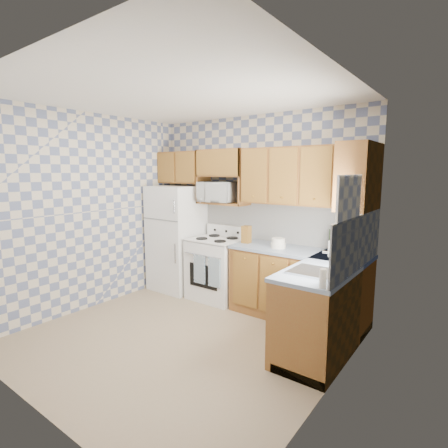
{
  "coord_description": "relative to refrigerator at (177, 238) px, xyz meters",
  "views": [
    {
      "loc": [
        2.65,
        -2.75,
        1.91
      ],
      "look_at": [
        0.05,
        0.75,
        1.25
      ],
      "focal_mm": 28.0,
      "sensor_mm": 36.0,
      "label": 1
    }
  ],
  "objects": [
    {
      "name": "knife_block",
      "position": [
        1.32,
        0.02,
        0.2
      ],
      "size": [
        0.11,
        0.11,
        0.24
      ],
      "primitive_type": "cube",
      "rotation": [
        0.0,
        0.0,
        0.04
      ],
      "color": "brown",
      "rests_on": "countertop_back"
    },
    {
      "name": "bottle_1",
      "position": [
        2.76,
        -0.03,
        0.23
      ],
      "size": [
        0.07,
        0.07,
        0.31
      ],
      "primitive_type": "cylinder",
      "color": "black",
      "rests_on": "countertop_back"
    },
    {
      "name": "backsplash_right",
      "position": [
        2.96,
        -0.45,
        0.36
      ],
      "size": [
        0.02,
        1.6,
        0.56
      ],
      "primitive_type": "cube",
      "color": "white",
      "rests_on": "right_wall"
    },
    {
      "name": "refrigerator",
      "position": [
        0.0,
        0.0,
        0.0
      ],
      "size": [
        0.75,
        0.7,
        1.68
      ],
      "primitive_type": "cube",
      "color": "white",
      "rests_on": "floor"
    },
    {
      "name": "floor",
      "position": [
        1.27,
        -1.25,
        -0.84
      ],
      "size": [
        3.4,
        3.4,
        0.0
      ],
      "primitive_type": "plane",
      "color": "#8E785B",
      "rests_on": "ground"
    },
    {
      "name": "microwave_shelf",
      "position": [
        0.8,
        0.19,
        0.6
      ],
      "size": [
        0.8,
        0.33,
        0.03
      ],
      "primitive_type": "cube",
      "color": "brown",
      "rests_on": "back_wall"
    },
    {
      "name": "electric_kettle",
      "position": [
        2.59,
        -0.04,
        0.17
      ],
      "size": [
        0.15,
        0.15,
        0.18
      ],
      "primitive_type": "cylinder",
      "color": "white",
      "rests_on": "countertop_back"
    },
    {
      "name": "upper_cabinets_fridge",
      "position": [
        -0.02,
        0.19,
        1.13
      ],
      "size": [
        0.82,
        0.33,
        0.5
      ],
      "primitive_type": "cube",
      "color": "brown",
      "rests_on": "back_wall"
    },
    {
      "name": "sink",
      "position": [
        2.67,
        -0.8,
        0.09
      ],
      "size": [
        0.48,
        0.4,
        0.03
      ],
      "primitive_type": "cube",
      "color": "#B7B7BC",
      "rests_on": "countertop_right"
    },
    {
      "name": "bottle_2",
      "position": [
        2.81,
        0.07,
        0.22
      ],
      "size": [
        0.07,
        0.07,
        0.29
      ],
      "primitive_type": "cylinder",
      "color": "#51290E",
      "rests_on": "countertop_back"
    },
    {
      "name": "bottle_0",
      "position": [
        2.66,
        0.03,
        0.25
      ],
      "size": [
        0.07,
        0.07,
        0.33
      ],
      "primitive_type": "cylinder",
      "color": "black",
      "rests_on": "countertop_back"
    },
    {
      "name": "soap_bottle",
      "position": [
        2.89,
        -1.2,
        0.17
      ],
      "size": [
        0.06,
        0.06,
        0.17
      ],
      "primitive_type": "cylinder",
      "color": "silver",
      "rests_on": "countertop_right"
    },
    {
      "name": "right_wall",
      "position": [
        2.97,
        -1.25,
        0.51
      ],
      "size": [
        0.02,
        3.2,
        2.7
      ],
      "primitive_type": "cube",
      "color": "slate",
      "rests_on": "ground"
    },
    {
      "name": "stove_body",
      "position": [
        0.8,
        0.03,
        -0.39
      ],
      "size": [
        0.76,
        0.65,
        0.9
      ],
      "primitive_type": "cube",
      "color": "white",
      "rests_on": "floor"
    },
    {
      "name": "bottle_4",
      "position": [
        2.51,
        0.09,
        0.23
      ],
      "size": [
        0.07,
        0.07,
        0.3
      ],
      "primitive_type": "cylinder",
      "color": "black",
      "rests_on": "countertop_back"
    },
    {
      "name": "backguard",
      "position": [
        0.8,
        0.3,
        0.16
      ],
      "size": [
        0.76,
        0.08,
        0.17
      ],
      "primitive_type": "cube",
      "color": "white",
      "rests_on": "cooktop"
    },
    {
      "name": "food_containers",
      "position": [
        1.84,
        -0.0,
        0.14
      ],
      "size": [
        0.19,
        0.19,
        0.13
      ],
      "primitive_type": null,
      "color": "silver",
      "rests_on": "countertop_back"
    },
    {
      "name": "bottle_3",
      "position": [
        2.59,
        -0.05,
        0.21
      ],
      "size": [
        0.07,
        0.07,
        0.26
      ],
      "primitive_type": "cylinder",
      "color": "#51290E",
      "rests_on": "countertop_back"
    },
    {
      "name": "dish_towel_left",
      "position": [
        0.75,
        -0.32,
        -0.32
      ],
      "size": [
        0.2,
        0.02,
        0.42
      ],
      "primitive_type": "cube",
      "color": "navy",
      "rests_on": "stove_body"
    },
    {
      "name": "microwave",
      "position": [
        0.71,
        0.17,
        0.76
      ],
      "size": [
        0.61,
        0.46,
        0.31
      ],
      "primitive_type": "imported",
      "rotation": [
        0.0,
        0.0,
        0.17
      ],
      "color": "white",
      "rests_on": "microwave_shelf"
    },
    {
      "name": "base_cabinets_right",
      "position": [
        2.67,
        -0.45,
        -0.4
      ],
      "size": [
        0.6,
        1.6,
        0.88
      ],
      "primitive_type": "cube",
      "color": "brown",
      "rests_on": "floor"
    },
    {
      "name": "upper_cabinets_right",
      "position": [
        2.81,
        0.0,
        1.01
      ],
      "size": [
        0.33,
        0.7,
        0.74
      ],
      "primitive_type": "cube",
      "color": "brown",
      "rests_on": "right_wall"
    },
    {
      "name": "cooktop",
      "position": [
        0.8,
        0.03,
        0.07
      ],
      "size": [
        0.76,
        0.65,
        0.02
      ],
      "primitive_type": "cube",
      "color": "silver",
      "rests_on": "stove_body"
    },
    {
      "name": "dish_towel_right",
      "position": [
        1.02,
        -0.32,
        -0.32
      ],
      "size": [
        0.2,
        0.02,
        0.42
      ],
      "primitive_type": "cube",
      "color": "navy",
      "rests_on": "stove_body"
    },
    {
      "name": "base_cabinets_back",
      "position": [
        2.1,
        0.05,
        -0.4
      ],
      "size": [
        1.75,
        0.6,
        0.88
      ],
      "primitive_type": "cube",
      "color": "brown",
      "rests_on": "floor"
    },
    {
      "name": "window",
      "position": [
        2.96,
        -0.8,
        0.61
      ],
      "size": [
        0.02,
        0.66,
        0.86
      ],
      "primitive_type": "cube",
      "color": "white",
      "rests_on": "right_wall"
    },
    {
      "name": "backsplash_back",
      "position": [
        1.68,
        0.34,
        0.36
      ],
      "size": [
        2.6,
        0.02,
        0.56
      ],
      "primitive_type": "cube",
      "color": "white",
      "rests_on": "back_wall"
    },
    {
      "name": "back_wall",
      "position": [
        1.27,
        0.35,
        0.51
      ],
      "size": [
        3.4,
        0.02,
        2.7
      ],
      "primitive_type": "cube",
      "color": "slate",
      "rests_on": "ground"
    },
    {
      "name": "countertop_right",
      "position": [
        2.67,
        -0.45,
        0.06
      ],
      "size": [
        0.63,
        1.6,
        0.04
      ],
      "primitive_type": "cube",
      "color": "slate",
      "rests_on": "base_cabinets_right"
    },
    {
      "name": "countertop_back",
      "position": [
        2.1,
        0.05,
        0.06
      ],
      "size": [
        1.77,
        0.63,
        0.04
      ],
      "primitive_type": "cube",
      "color": "slate",
      "rests_on": "base_cabinets_back"
    },
    {
      "name": "upper_cabinets_back",
      "position": [
        2.1,
        0.19,
        1.01
      ],
      "size": [
        1.75,
        0.33,
        0.74
      ],
      "primitive_type": "cube",
      "color": "brown",
      "rests_on": "back_wall"
    }
  ]
}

